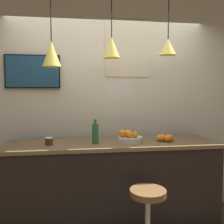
# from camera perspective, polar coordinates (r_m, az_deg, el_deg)

# --- Properties ---
(back_wall) EXTENTS (8.00, 0.06, 2.90)m
(back_wall) POSITION_cam_1_polar(r_m,az_deg,el_deg) (3.26, -1.07, 2.09)
(back_wall) COLOR beige
(back_wall) RESTS_ON ground_plane
(service_counter) EXTENTS (2.46, 0.64, 1.02)m
(service_counter) POSITION_cam_1_polar(r_m,az_deg,el_deg) (3.04, 0.00, -16.33)
(service_counter) COLOR black
(service_counter) RESTS_ON ground_plane
(bar_stool) EXTENTS (0.39, 0.39, 0.67)m
(bar_stool) POSITION_cam_1_polar(r_m,az_deg,el_deg) (2.59, 8.16, -21.71)
(bar_stool) COLOR #B7B7BC
(bar_stool) RESTS_ON ground_plane
(fruit_bowl) EXTENTS (0.28, 0.28, 0.15)m
(fruit_bowl) POSITION_cam_1_polar(r_m,az_deg,el_deg) (2.87, 3.94, -5.97)
(fruit_bowl) COLOR beige
(fruit_bowl) RESTS_ON service_counter
(orange_pile) EXTENTS (0.21, 0.13, 0.09)m
(orange_pile) POSITION_cam_1_polar(r_m,az_deg,el_deg) (2.99, 12.08, -5.86)
(orange_pile) COLOR orange
(orange_pile) RESTS_ON service_counter
(juice_bottle) EXTENTS (0.07, 0.07, 0.27)m
(juice_bottle) POSITION_cam_1_polar(r_m,az_deg,el_deg) (2.81, -3.83, -4.89)
(juice_bottle) COLOR #286B33
(juice_bottle) RESTS_ON service_counter
(spread_jar) EXTENTS (0.08, 0.08, 0.08)m
(spread_jar) POSITION_cam_1_polar(r_m,az_deg,el_deg) (2.83, -14.18, -6.49)
(spread_jar) COLOR #562D19
(spread_jar) RESTS_ON service_counter
(pendant_lamp_left) EXTENTS (0.21, 0.21, 0.93)m
(pendant_lamp_left) POSITION_cam_1_polar(r_m,az_deg,el_deg) (2.88, -13.66, 12.78)
(pendant_lamp_left) COLOR black
(pendant_lamp_middle) EXTENTS (0.19, 0.19, 0.82)m
(pendant_lamp_middle) POSITION_cam_1_polar(r_m,az_deg,el_deg) (2.91, -0.09, 14.54)
(pendant_lamp_middle) COLOR black
(pendant_lamp_right) EXTENTS (0.20, 0.20, 0.78)m
(pendant_lamp_right) POSITION_cam_1_polar(r_m,az_deg,el_deg) (3.07, 12.67, 14.33)
(pendant_lamp_right) COLOR black
(mounted_tv) EXTENTS (0.66, 0.04, 0.41)m
(mounted_tv) POSITION_cam_1_polar(r_m,az_deg,el_deg) (3.23, -17.67, 8.80)
(mounted_tv) COLOR black
(hanging_menu_board) EXTENTS (0.24, 0.01, 0.17)m
(hanging_menu_board) POSITION_cam_1_polar(r_m,az_deg,el_deg) (2.60, 1.55, 5.30)
(hanging_menu_board) COLOR silver
(wall_poster) EXTENTS (0.58, 0.01, 0.73)m
(wall_poster) POSITION_cam_1_polar(r_m,az_deg,el_deg) (3.31, 3.54, 14.33)
(wall_poster) COLOR beige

